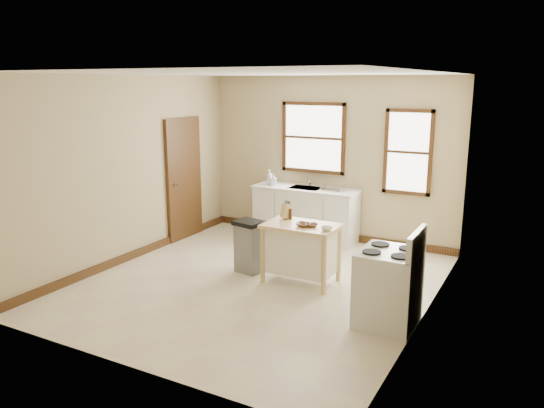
{
  "coord_description": "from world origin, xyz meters",
  "views": [
    {
      "loc": [
        3.43,
        -5.93,
        2.69
      ],
      "look_at": [
        0.01,
        0.4,
        1.03
      ],
      "focal_mm": 35.0,
      "sensor_mm": 36.0,
      "label": 1
    }
  ],
  "objects_px": {
    "kitchen_island": "(301,253)",
    "bowl_b": "(312,225)",
    "trash_bin": "(249,246)",
    "pepper_grinder": "(290,214)",
    "soap_bottle_a": "(270,177)",
    "bowl_c": "(327,229)",
    "dish_rack": "(333,188)",
    "bowl_a": "(303,225)",
    "gas_stove": "(389,276)",
    "knife_block": "(286,212)",
    "soap_bottle_b": "(274,180)"
  },
  "relations": [
    {
      "from": "soap_bottle_b",
      "to": "bowl_b",
      "type": "bearing_deg",
      "value": -71.68
    },
    {
      "from": "soap_bottle_a",
      "to": "knife_block",
      "type": "height_order",
      "value": "soap_bottle_a"
    },
    {
      "from": "soap_bottle_b",
      "to": "trash_bin",
      "type": "height_order",
      "value": "soap_bottle_b"
    },
    {
      "from": "soap_bottle_a",
      "to": "pepper_grinder",
      "type": "xyz_separation_m",
      "value": [
        1.24,
        -1.66,
        -0.16
      ]
    },
    {
      "from": "dish_rack",
      "to": "trash_bin",
      "type": "height_order",
      "value": "dish_rack"
    },
    {
      "from": "trash_bin",
      "to": "pepper_grinder",
      "type": "bearing_deg",
      "value": 27.13
    },
    {
      "from": "soap_bottle_a",
      "to": "gas_stove",
      "type": "xyz_separation_m",
      "value": [
        2.91,
        -2.54,
        -0.48
      ]
    },
    {
      "from": "soap_bottle_a",
      "to": "pepper_grinder",
      "type": "distance_m",
      "value": 2.08
    },
    {
      "from": "pepper_grinder",
      "to": "trash_bin",
      "type": "xyz_separation_m",
      "value": [
        -0.58,
        -0.17,
        -0.51
      ]
    },
    {
      "from": "soap_bottle_b",
      "to": "bowl_a",
      "type": "height_order",
      "value": "soap_bottle_b"
    },
    {
      "from": "trash_bin",
      "to": "bowl_b",
      "type": "bearing_deg",
      "value": 8.42
    },
    {
      "from": "bowl_b",
      "to": "soap_bottle_b",
      "type": "bearing_deg",
      "value": 130.28
    },
    {
      "from": "bowl_a",
      "to": "dish_rack",
      "type": "bearing_deg",
      "value": 100.29
    },
    {
      "from": "gas_stove",
      "to": "kitchen_island",
      "type": "bearing_deg",
      "value": 153.56
    },
    {
      "from": "dish_rack",
      "to": "gas_stove",
      "type": "height_order",
      "value": "gas_stove"
    },
    {
      "from": "kitchen_island",
      "to": "bowl_b",
      "type": "relative_size",
      "value": 6.05
    },
    {
      "from": "bowl_c",
      "to": "kitchen_island",
      "type": "bearing_deg",
      "value": 165.41
    },
    {
      "from": "soap_bottle_b",
      "to": "bowl_c",
      "type": "distance_m",
      "value": 2.64
    },
    {
      "from": "bowl_c",
      "to": "trash_bin",
      "type": "xyz_separation_m",
      "value": [
        -1.24,
        0.12,
        -0.46
      ]
    },
    {
      "from": "soap_bottle_b",
      "to": "bowl_a",
      "type": "bearing_deg",
      "value": -74.36
    },
    {
      "from": "dish_rack",
      "to": "trash_bin",
      "type": "relative_size",
      "value": 0.5
    },
    {
      "from": "soap_bottle_a",
      "to": "bowl_c",
      "type": "distance_m",
      "value": 2.73
    },
    {
      "from": "trash_bin",
      "to": "knife_block",
      "type": "bearing_deg",
      "value": 29.18
    },
    {
      "from": "soap_bottle_a",
      "to": "soap_bottle_b",
      "type": "xyz_separation_m",
      "value": [
        0.1,
        -0.03,
        -0.03
      ]
    },
    {
      "from": "bowl_c",
      "to": "gas_stove",
      "type": "relative_size",
      "value": 0.14
    },
    {
      "from": "knife_block",
      "to": "trash_bin",
      "type": "relative_size",
      "value": 0.26
    },
    {
      "from": "bowl_a",
      "to": "trash_bin",
      "type": "xyz_separation_m",
      "value": [
        -0.89,
        0.09,
        -0.46
      ]
    },
    {
      "from": "bowl_a",
      "to": "bowl_b",
      "type": "relative_size",
      "value": 1.15
    },
    {
      "from": "pepper_grinder",
      "to": "bowl_c",
      "type": "xyz_separation_m",
      "value": [
        0.67,
        -0.29,
        -0.05
      ]
    },
    {
      "from": "dish_rack",
      "to": "bowl_c",
      "type": "distance_m",
      "value": 2.1
    },
    {
      "from": "soap_bottle_b",
      "to": "bowl_b",
      "type": "relative_size",
      "value": 1.19
    },
    {
      "from": "kitchen_island",
      "to": "bowl_b",
      "type": "xyz_separation_m",
      "value": [
        0.17,
        -0.03,
        0.43
      ]
    },
    {
      "from": "pepper_grinder",
      "to": "soap_bottle_b",
      "type": "bearing_deg",
      "value": 124.97
    },
    {
      "from": "dish_rack",
      "to": "gas_stove",
      "type": "distance_m",
      "value": 3.12
    },
    {
      "from": "gas_stove",
      "to": "dish_rack",
      "type": "bearing_deg",
      "value": 123.64
    },
    {
      "from": "soap_bottle_a",
      "to": "dish_rack",
      "type": "height_order",
      "value": "soap_bottle_a"
    },
    {
      "from": "dish_rack",
      "to": "knife_block",
      "type": "distance_m",
      "value": 1.69
    },
    {
      "from": "bowl_a",
      "to": "trash_bin",
      "type": "bearing_deg",
      "value": 174.21
    },
    {
      "from": "bowl_b",
      "to": "gas_stove",
      "type": "distance_m",
      "value": 1.45
    },
    {
      "from": "pepper_grinder",
      "to": "bowl_a",
      "type": "height_order",
      "value": "pepper_grinder"
    },
    {
      "from": "soap_bottle_a",
      "to": "dish_rack",
      "type": "bearing_deg",
      "value": 12.41
    },
    {
      "from": "bowl_b",
      "to": "bowl_c",
      "type": "distance_m",
      "value": 0.26
    },
    {
      "from": "dish_rack",
      "to": "bowl_a",
      "type": "bearing_deg",
      "value": -57.93
    },
    {
      "from": "soap_bottle_a",
      "to": "knife_block",
      "type": "distance_m",
      "value": 2.03
    },
    {
      "from": "kitchen_island",
      "to": "gas_stove",
      "type": "relative_size",
      "value": 0.88
    },
    {
      "from": "pepper_grinder",
      "to": "kitchen_island",
      "type": "bearing_deg",
      "value": -35.3
    },
    {
      "from": "dish_rack",
      "to": "kitchen_island",
      "type": "xyz_separation_m",
      "value": [
        0.29,
        -1.87,
        -0.56
      ]
    },
    {
      "from": "dish_rack",
      "to": "pepper_grinder",
      "type": "xyz_separation_m",
      "value": [
        0.04,
        -1.69,
        -0.07
      ]
    },
    {
      "from": "knife_block",
      "to": "pepper_grinder",
      "type": "distance_m",
      "value": 0.08
    },
    {
      "from": "soap_bottle_b",
      "to": "bowl_c",
      "type": "relative_size",
      "value": 1.27
    }
  ]
}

